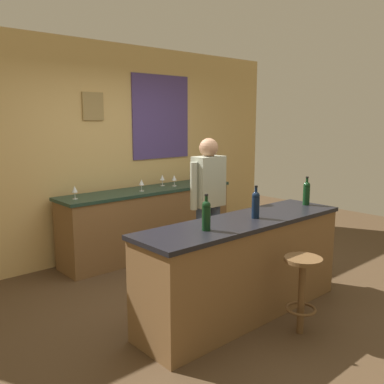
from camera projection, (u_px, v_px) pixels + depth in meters
ground_plane at (213, 300)px, 4.30m from camera, size 10.00×10.00×0.00m
back_wall at (107, 150)px, 5.56m from camera, size 6.00×0.09×2.80m
bar_counter at (244, 267)px, 3.93m from camera, size 2.26×0.60×0.92m
side_counter at (149, 221)px, 5.70m from camera, size 2.52×0.56×0.90m
bartender at (208, 199)px, 4.72m from camera, size 0.52×0.21×1.62m
bar_stool at (302, 282)px, 3.56m from camera, size 0.32×0.32×0.68m
wine_bottle_a at (206, 214)px, 3.45m from camera, size 0.07×0.07×0.31m
wine_bottle_b at (256, 204)px, 3.87m from camera, size 0.07×0.07×0.31m
wine_bottle_c at (306, 192)px, 4.47m from camera, size 0.07×0.07×0.31m
wine_glass_a at (75, 190)px, 4.90m from camera, size 0.07×0.07×0.16m
wine_glass_b at (141, 183)px, 5.44m from camera, size 0.07×0.07×0.16m
wine_glass_c at (162, 178)px, 5.87m from camera, size 0.07×0.07×0.16m
wine_glass_d at (174, 178)px, 5.84m from camera, size 0.07×0.07×0.16m
wine_glass_e at (201, 176)px, 6.12m from camera, size 0.07×0.07×0.16m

